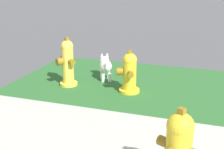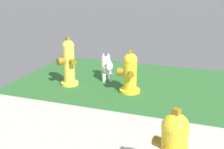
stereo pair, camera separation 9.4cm
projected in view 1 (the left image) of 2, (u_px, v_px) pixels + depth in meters
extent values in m
sphere|color=yellow|center=(180.00, 126.00, 2.54)|extent=(0.23, 0.23, 0.23)
cube|color=olive|center=(182.00, 111.00, 2.50)|extent=(0.07, 0.07, 0.06)
cylinder|color=olive|center=(163.00, 141.00, 2.70)|extent=(0.12, 0.12, 0.09)
cylinder|color=yellow|center=(129.00, 90.00, 4.89)|extent=(0.32, 0.32, 0.05)
cylinder|color=yellow|center=(130.00, 75.00, 4.81)|extent=(0.21, 0.21, 0.47)
sphere|color=yellow|center=(130.00, 60.00, 4.73)|extent=(0.22, 0.22, 0.22)
cube|color=olive|center=(130.00, 52.00, 4.69)|extent=(0.07, 0.07, 0.06)
cylinder|color=olive|center=(131.00, 74.00, 4.65)|extent=(0.12, 0.12, 0.09)
cylinder|color=olive|center=(129.00, 68.00, 4.93)|extent=(0.12, 0.12, 0.09)
cylinder|color=olive|center=(120.00, 71.00, 4.78)|extent=(0.14, 0.15, 0.12)
cylinder|color=yellow|center=(69.00, 84.00, 5.18)|extent=(0.29, 0.29, 0.05)
cylinder|color=yellow|center=(68.00, 65.00, 5.08)|extent=(0.19, 0.19, 0.61)
sphere|color=yellow|center=(67.00, 46.00, 4.99)|extent=(0.20, 0.20, 0.20)
cube|color=olive|center=(67.00, 39.00, 4.95)|extent=(0.08, 0.08, 0.06)
cylinder|color=olive|center=(72.00, 62.00, 4.95)|extent=(0.13, 0.13, 0.09)
cylinder|color=olive|center=(64.00, 58.00, 5.17)|extent=(0.13, 0.13, 0.09)
cylinder|color=olive|center=(60.00, 62.00, 4.98)|extent=(0.16, 0.15, 0.12)
ellipsoid|color=white|center=(106.00, 66.00, 5.37)|extent=(0.33, 0.38, 0.21)
sphere|color=white|center=(105.00, 61.00, 5.55)|extent=(0.17, 0.17, 0.17)
sphere|color=black|center=(104.00, 60.00, 5.63)|extent=(0.03, 0.03, 0.03)
cone|color=white|center=(102.00, 55.00, 5.52)|extent=(0.08, 0.08, 0.08)
cone|color=white|center=(107.00, 55.00, 5.53)|extent=(0.08, 0.08, 0.08)
cylinder|color=white|center=(102.00, 74.00, 5.52)|extent=(0.06, 0.06, 0.15)
cylinder|color=white|center=(108.00, 74.00, 5.53)|extent=(0.06, 0.06, 0.15)
cylinder|color=white|center=(103.00, 78.00, 5.32)|extent=(0.06, 0.06, 0.15)
cylinder|color=white|center=(110.00, 78.00, 5.34)|extent=(0.06, 0.06, 0.15)
cylinder|color=white|center=(107.00, 66.00, 5.18)|extent=(0.05, 0.05, 0.12)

